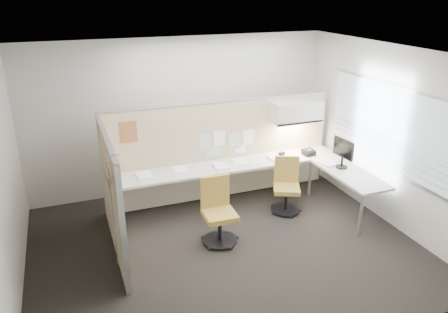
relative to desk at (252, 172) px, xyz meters
name	(u,v)px	position (x,y,z in m)	size (l,w,h in m)	color
floor	(224,246)	(-0.93, -1.13, -0.61)	(5.50, 4.50, 0.01)	black
ceiling	(224,54)	(-0.93, -1.13, 2.20)	(5.50, 4.50, 0.01)	white
wall_back	(180,116)	(-0.93, 1.12, 0.80)	(5.50, 0.02, 2.80)	beige
wall_front	(311,243)	(-0.93, -3.38, 0.80)	(5.50, 0.02, 2.80)	beige
wall_left	(3,189)	(-3.68, -1.13, 0.80)	(0.02, 4.50, 2.80)	beige
wall_right	(387,136)	(1.82, -1.13, 0.80)	(0.02, 4.50, 2.80)	beige
window_pane	(388,127)	(1.79, -1.13, 0.95)	(0.01, 2.80, 1.30)	#99A6B2
partition_back	(221,151)	(-0.38, 0.47, 0.27)	(4.10, 0.06, 1.75)	#CAB88C
partition_left	(111,195)	(-2.43, -0.63, 0.27)	(0.06, 2.20, 1.75)	#CAB88C
desk	(252,172)	(0.00, 0.00, 0.00)	(4.00, 2.07, 0.73)	beige
overhead_bin	(296,112)	(0.97, 0.26, 0.91)	(0.90, 0.36, 0.38)	beige
task_light_strip	(296,123)	(0.97, 0.26, 0.70)	(0.60, 0.06, 0.02)	#FFEABF
pinned_papers	(226,142)	(-0.30, 0.44, 0.43)	(1.01, 0.00, 0.47)	#8CBF8C
poster	(128,132)	(-1.98, 0.44, 0.82)	(0.28, 0.00, 0.35)	orange
chair_left	(218,213)	(-0.95, -0.93, -0.14)	(0.52, 0.52, 0.99)	black
chair_right	(286,187)	(0.45, -0.44, -0.17)	(0.57, 0.58, 0.92)	black
monitor	(343,152)	(1.37, -0.65, 0.42)	(0.20, 0.48, 0.50)	black
phone	(308,152)	(1.16, 0.07, 0.18)	(0.23, 0.22, 0.12)	black
stapler	(282,154)	(0.70, 0.23, 0.15)	(0.14, 0.04, 0.05)	black
tape_dispenser	(281,154)	(0.68, 0.22, 0.16)	(0.10, 0.06, 0.06)	black
coat_hook	(109,185)	(-2.51, -1.47, 0.80)	(0.18, 0.48, 1.44)	silver
paper_stack_0	(144,175)	(-1.82, 0.17, 0.14)	(0.23, 0.30, 0.03)	white
paper_stack_1	(180,169)	(-1.22, 0.23, 0.14)	(0.23, 0.30, 0.02)	white
paper_stack_2	(221,166)	(-0.54, 0.08, 0.15)	(0.23, 0.30, 0.04)	white
paper_stack_3	(240,161)	(-0.14, 0.20, 0.14)	(0.23, 0.30, 0.02)	white
paper_stack_4	(276,158)	(0.52, 0.09, 0.14)	(0.23, 0.30, 0.03)	white
paper_stack_5	(327,163)	(1.24, -0.40, 0.14)	(0.23, 0.30, 0.02)	white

